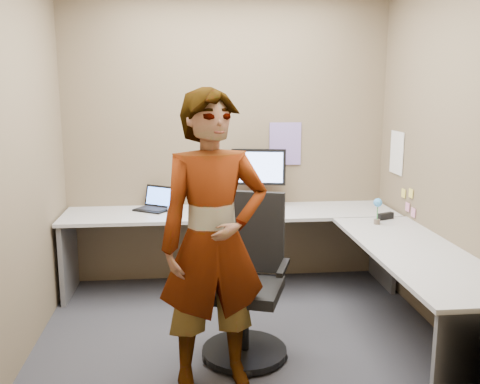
{
  "coord_description": "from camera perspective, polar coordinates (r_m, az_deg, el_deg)",
  "views": [
    {
      "loc": [
        -0.39,
        -3.68,
        1.83
      ],
      "look_at": [
        0.01,
        0.25,
        1.05
      ],
      "focal_mm": 40.0,
      "sensor_mm": 36.0,
      "label": 1
    }
  ],
  "objects": [
    {
      "name": "desk",
      "position": [
        4.33,
        5.41,
        -5.54
      ],
      "size": [
        2.98,
        2.58,
        0.73
      ],
      "color": "#AAAAAA",
      "rests_on": "ground"
    },
    {
      "name": "trackball_mouse",
      "position": [
        4.8,
        -7.0,
        -1.85
      ],
      "size": [
        0.12,
        0.08,
        0.07
      ],
      "color": "#B7B7BC",
      "rests_on": "desk"
    },
    {
      "name": "person",
      "position": [
        3.22,
        -2.84,
        -5.35
      ],
      "size": [
        0.74,
        0.56,
        1.83
      ],
      "primitive_type": "imported",
      "rotation": [
        0.0,
        0.0,
        0.19
      ],
      "color": "#999399",
      "rests_on": "ground"
    },
    {
      "name": "monitor",
      "position": [
        4.94,
        1.99,
        2.36
      ],
      "size": [
        0.5,
        0.18,
        0.48
      ],
      "rotation": [
        0.0,
        0.0,
        -0.19
      ],
      "color": "black",
      "rests_on": "paper_ream"
    },
    {
      "name": "calendar_white",
      "position": [
        4.99,
        16.38,
        4.04
      ],
      "size": [
        0.01,
        0.28,
        0.38
      ],
      "primitive_type": "cube",
      "color": "white",
      "rests_on": "wall_right"
    },
    {
      "name": "sticky_note_c",
      "position": [
        4.68,
        17.99,
        -2.1
      ],
      "size": [
        0.01,
        0.07,
        0.07
      ],
      "primitive_type": "cube",
      "color": "pink",
      "rests_on": "wall_right"
    },
    {
      "name": "flower",
      "position": [
        4.47,
        14.47,
        -1.56
      ],
      "size": [
        0.07,
        0.07,
        0.22
      ],
      "color": "brown",
      "rests_on": "desk"
    },
    {
      "name": "sticky_note_a",
      "position": [
        4.71,
        17.76,
        -0.13
      ],
      "size": [
        0.01,
        0.07,
        0.07
      ],
      "primitive_type": "cube",
      "color": "#F2E059",
      "rests_on": "wall_right"
    },
    {
      "name": "paper_ream",
      "position": [
        4.98,
        2.0,
        -1.22
      ],
      "size": [
        0.35,
        0.28,
        0.06
      ],
      "primitive_type": "cube",
      "rotation": [
        0.0,
        0.0,
        -0.19
      ],
      "color": "red",
      "rests_on": "desk"
    },
    {
      "name": "origami",
      "position": [
        4.62,
        3.34,
        -2.25
      ],
      "size": [
        0.1,
        0.1,
        0.06
      ],
      "primitive_type": "cone",
      "color": "white",
      "rests_on": "desk"
    },
    {
      "name": "sticky_note_b",
      "position": [
        4.78,
        17.43,
        -1.54
      ],
      "size": [
        0.01,
        0.07,
        0.07
      ],
      "primitive_type": "cube",
      "color": "pink",
      "rests_on": "wall_right"
    },
    {
      "name": "ground",
      "position": [
        4.13,
        0.16,
        -15.13
      ],
      "size": [
        3.0,
        3.0,
        0.0
      ],
      "primitive_type": "plane",
      "color": "#2A2A2F",
      "rests_on": "ground"
    },
    {
      "name": "laptop",
      "position": [
        4.92,
        -9.04,
        -1.25
      ],
      "size": [
        0.38,
        0.36,
        0.21
      ],
      "rotation": [
        0.0,
        0.0,
        -0.58
      ],
      "color": "black",
      "rests_on": "desk"
    },
    {
      "name": "sticky_note_d",
      "position": [
        4.85,
        17.04,
        -0.13
      ],
      "size": [
        0.01,
        0.07,
        0.07
      ],
      "primitive_type": "cube",
      "color": "#F2E059",
      "rests_on": "wall_right"
    },
    {
      "name": "stapler",
      "position": [
        4.67,
        15.27,
        -2.5
      ],
      "size": [
        0.15,
        0.1,
        0.05
      ],
      "primitive_type": "cube",
      "rotation": [
        0.0,
        0.0,
        0.4
      ],
      "color": "black",
      "rests_on": "desk"
    },
    {
      "name": "calendar_purple",
      "position": [
        5.09,
        4.84,
        5.15
      ],
      "size": [
        0.3,
        0.01,
        0.4
      ],
      "primitive_type": "cube",
      "color": "#846BB7",
      "rests_on": "wall_back"
    },
    {
      "name": "wall_back",
      "position": [
        5.02,
        -1.39,
        5.68
      ],
      "size": [
        3.0,
        0.0,
        3.0
      ],
      "primitive_type": "plane",
      "rotation": [
        1.57,
        0.0,
        0.0
      ],
      "color": "brown",
      "rests_on": "ground"
    },
    {
      "name": "wall_right",
      "position": [
        4.16,
        21.21,
        3.79
      ],
      "size": [
        0.0,
        2.7,
        2.7
      ],
      "primitive_type": "plane",
      "rotation": [
        1.57,
        0.0,
        -1.57
      ],
      "color": "brown",
      "rests_on": "ground"
    },
    {
      "name": "office_chair",
      "position": [
        3.72,
        0.71,
        -10.59
      ],
      "size": [
        0.63,
        0.62,
        1.1
      ],
      "rotation": [
        0.0,
        0.0,
        -0.33
      ],
      "color": "black",
      "rests_on": "ground"
    },
    {
      "name": "wall_left",
      "position": [
        3.88,
        -22.5,
        3.19
      ],
      "size": [
        0.0,
        2.7,
        2.7
      ],
      "primitive_type": "plane",
      "rotation": [
        1.57,
        0.0,
        1.57
      ],
      "color": "brown",
      "rests_on": "ground"
    }
  ]
}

